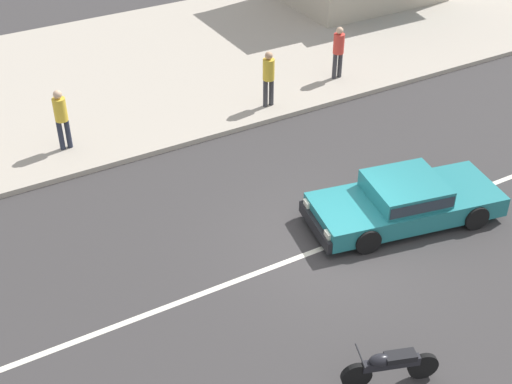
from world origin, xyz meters
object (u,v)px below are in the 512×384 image
at_px(pedestrian_far_end, 61,115).
at_px(sedan_teal_0, 404,200).
at_px(motorcycle_0, 390,366).
at_px(pedestrian_mid_kerb, 338,49).
at_px(pedestrian_by_shop, 269,75).

bearing_deg(pedestrian_far_end, sedan_teal_0, -48.78).
relative_size(motorcycle_0, pedestrian_far_end, 1.01).
relative_size(sedan_teal_0, pedestrian_mid_kerb, 2.84).
bearing_deg(sedan_teal_0, pedestrian_mid_kerb, 67.22).
bearing_deg(motorcycle_0, pedestrian_far_end, 103.93).
xyz_separation_m(sedan_teal_0, pedestrian_far_end, (-5.91, 6.75, 0.61)).
relative_size(motorcycle_0, pedestrian_mid_kerb, 1.03).
relative_size(sedan_teal_0, pedestrian_far_end, 2.79).
bearing_deg(motorcycle_0, pedestrian_by_shop, 71.38).
height_order(pedestrian_by_shop, pedestrian_far_end, pedestrian_far_end).
distance_m(motorcycle_0, pedestrian_by_shop, 10.42).
relative_size(sedan_teal_0, pedestrian_by_shop, 2.81).
distance_m(motorcycle_0, pedestrian_mid_kerb, 12.11).
relative_size(pedestrian_by_shop, pedestrian_far_end, 0.99).
bearing_deg(sedan_teal_0, pedestrian_by_shop, 90.06).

